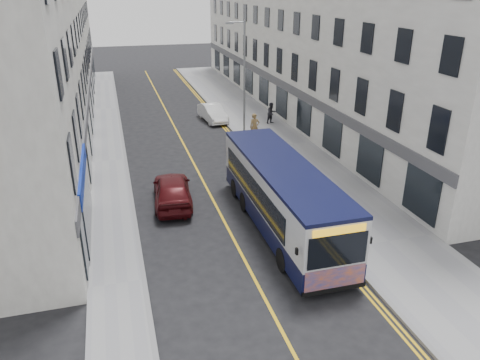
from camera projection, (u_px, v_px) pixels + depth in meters
ground at (239, 250)px, 19.40m from camera, size 140.00×140.00×0.00m
pavement_east at (281, 146)px, 31.57m from camera, size 4.50×64.00×0.12m
pavement_west at (109, 161)px, 28.78m from camera, size 2.00×64.00×0.12m
kerb_east at (249, 148)px, 31.01m from camera, size 0.18×64.00×0.13m
kerb_west at (126, 160)px, 29.03m from camera, size 0.18×64.00×0.13m
road_centre_line at (189, 155)px, 30.04m from camera, size 0.12×64.00×0.01m
road_dbl_yellow_inner at (242, 150)px, 30.92m from camera, size 0.10×64.00×0.01m
road_dbl_yellow_outer at (245, 150)px, 30.97m from camera, size 0.10×64.00×0.01m
terrace_east at (306, 32)px, 38.33m from camera, size 6.00×46.00×13.00m
terrace_west at (39, 39)px, 33.25m from camera, size 6.00×46.00×13.00m
streetlamp at (243, 77)px, 31.14m from camera, size 1.32×0.18×8.00m
city_bus at (282, 194)px, 20.44m from camera, size 2.48×10.60×3.08m
bicycle at (317, 198)px, 22.53m from camera, size 1.99×0.82×1.02m
pedestrian_near at (255, 127)px, 32.10m from camera, size 0.72×0.50×1.88m
pedestrian_far at (271, 113)px, 36.02m from camera, size 0.97×0.88×1.63m
car_white at (213, 113)px, 37.13m from camera, size 1.83×4.12×1.32m
car_maroon at (172, 190)px, 23.12m from camera, size 2.21×4.65×1.54m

